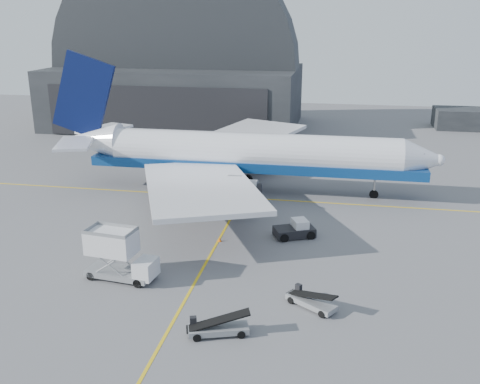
% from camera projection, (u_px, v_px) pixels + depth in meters
% --- Properties ---
extents(ground, '(200.00, 200.00, 0.00)m').
position_uv_depth(ground, '(204.00, 267.00, 49.08)').
color(ground, '#565659').
rests_on(ground, ground).
extents(taxi_lines, '(80.00, 42.12, 0.02)m').
position_uv_depth(taxi_lines, '(231.00, 218.00, 60.91)').
color(taxi_lines, gold).
rests_on(taxi_lines, ground).
extents(hangar, '(50.00, 28.30, 28.00)m').
position_uv_depth(hangar, '(176.00, 79.00, 110.55)').
color(hangar, black).
rests_on(hangar, ground).
extents(distant_bldg_a, '(14.00, 8.00, 4.00)m').
position_uv_depth(distant_bldg_a, '(469.00, 128.00, 109.78)').
color(distant_bldg_a, black).
rests_on(distant_bldg_a, ground).
extents(airliner, '(51.14, 49.59, 17.95)m').
position_uv_depth(airliner, '(239.00, 153.00, 69.14)').
color(airliner, white).
rests_on(airliner, ground).
extents(catering_truck, '(6.57, 3.10, 4.36)m').
position_uv_depth(catering_truck, '(118.00, 255.00, 46.27)').
color(catering_truck, gray).
rests_on(catering_truck, ground).
extents(pushback_tug, '(4.66, 3.73, 1.89)m').
position_uv_depth(pushback_tug, '(295.00, 230.00, 55.65)').
color(pushback_tug, black).
rests_on(pushback_tug, ground).
extents(belt_loader_a, '(4.70, 2.72, 1.76)m').
position_uv_depth(belt_loader_a, '(218.00, 328.00, 38.52)').
color(belt_loader_a, gray).
rests_on(belt_loader_a, ground).
extents(belt_loader_b, '(4.24, 3.49, 1.69)m').
position_uv_depth(belt_loader_b, '(311.00, 301.00, 42.18)').
color(belt_loader_b, gray).
rests_on(belt_loader_b, ground).
extents(traffic_cone, '(0.33, 0.33, 0.47)m').
position_uv_depth(traffic_cone, '(220.00, 239.00, 54.59)').
color(traffic_cone, '#FD6508').
rests_on(traffic_cone, ground).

